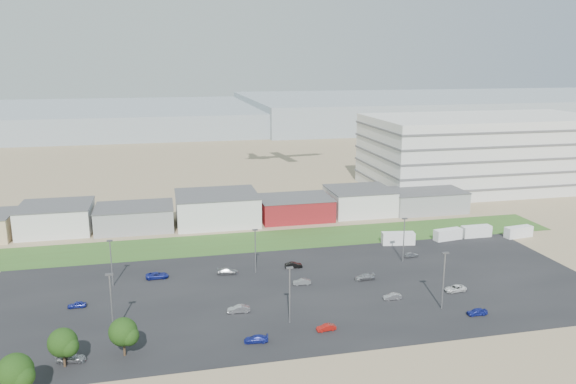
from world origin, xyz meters
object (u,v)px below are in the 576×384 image
object	(u,v)px
parked_car_0	(455,288)
parked_car_2	(477,312)
parked_car_1	(392,297)
parked_car_7	(302,282)
box_trailer_a	(398,238)
parked_car_9	(157,275)
parked_car_11	(293,265)
parked_car_12	(365,277)
parked_car_3	(256,339)
parked_car_4	(239,309)
parked_car_8	(411,255)
parked_car_10	(71,358)
parked_car_13	(326,328)
parked_car_6	(228,271)
parked_car_5	(77,305)

from	to	relation	value
parked_car_0	parked_car_2	bearing A→B (deg)	-13.37
parked_car_1	parked_car_7	world-z (taller)	parked_car_7
box_trailer_a	parked_car_9	bearing A→B (deg)	-161.04
parked_car_11	parked_car_12	size ratio (longest dim) A/B	0.90
parked_car_11	parked_car_12	distance (m)	16.08
parked_car_0	parked_car_3	world-z (taller)	parked_car_0
parked_car_0	parked_car_11	distance (m)	33.96
parked_car_0	parked_car_4	world-z (taller)	parked_car_4
parked_car_2	parked_car_0	bearing A→B (deg)	174.15
parked_car_1	parked_car_11	size ratio (longest dim) A/B	0.91
parked_car_8	parked_car_9	size ratio (longest dim) A/B	0.74
parked_car_7	parked_car_10	world-z (taller)	parked_car_10
parked_car_1	parked_car_8	size ratio (longest dim) A/B	1.02
parked_car_4	parked_car_10	world-z (taller)	parked_car_4
parked_car_13	parked_car_7	bearing A→B (deg)	172.42
parked_car_6	parked_car_12	bearing A→B (deg)	-101.14
parked_car_4	parked_car_11	bearing A→B (deg)	145.45
parked_car_11	parked_car_4	bearing A→B (deg)	145.86
box_trailer_a	parked_car_0	distance (m)	29.29
parked_car_7	parked_car_3	bearing A→B (deg)	-26.51
parked_car_4	parked_car_11	distance (m)	24.28
parked_car_11	parked_car_13	size ratio (longest dim) A/B	1.15
box_trailer_a	parked_car_11	xyz separation A→B (m)	(-28.69, -9.90, -0.86)
box_trailer_a	parked_car_5	xyz separation A→B (m)	(-71.92, -20.60, -0.93)
parked_car_4	parked_car_6	distance (m)	18.84
parked_car_4	parked_car_6	xyz separation A→B (m)	(0.27, 18.84, -0.01)
parked_car_7	parked_car_13	world-z (taller)	parked_car_7
parked_car_7	parked_car_11	size ratio (longest dim) A/B	0.93
parked_car_2	parked_car_5	bearing A→B (deg)	-102.98
parked_car_7	parked_car_10	distance (m)	46.08
parked_car_4	parked_car_5	distance (m)	29.81
parked_car_8	parked_car_13	world-z (taller)	parked_car_8
parked_car_1	parked_car_3	size ratio (longest dim) A/B	0.89
parked_car_9	parked_car_10	size ratio (longest dim) A/B	1.08
parked_car_5	parked_car_6	xyz separation A→B (m)	(28.81, 10.22, 0.08)
parked_car_2	parked_car_9	distance (m)	62.99
parked_car_6	parked_car_7	distance (m)	16.53
parked_car_9	parked_car_0	bearing A→B (deg)	-109.23
box_trailer_a	parked_car_6	distance (m)	44.35
parked_car_1	parked_car_4	xyz separation A→B (m)	(-29.08, 0.87, 0.08)
parked_car_3	parked_car_5	size ratio (longest dim) A/B	1.19
parked_car_0	parked_car_10	size ratio (longest dim) A/B	1.00
parked_car_6	parked_car_7	bearing A→B (deg)	-114.75
parked_car_6	parked_car_12	distance (m)	28.70
box_trailer_a	parked_car_3	world-z (taller)	box_trailer_a
parked_car_4	parked_car_9	distance (m)	24.32
parked_car_2	parked_car_10	bearing A→B (deg)	-87.05
parked_car_13	parked_car_11	bearing A→B (deg)	172.22
parked_car_1	parked_car_5	world-z (taller)	parked_car_1
parked_car_10	parked_car_1	bearing A→B (deg)	-71.90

